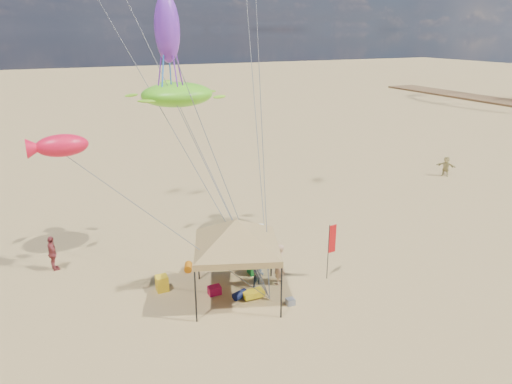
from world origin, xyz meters
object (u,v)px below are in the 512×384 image
person_far_a (53,253)px  chair_yellow (162,283)px  person_near_a (279,264)px  feather_flag (331,242)px  beach_cart (253,294)px  person_near_b (260,271)px  cooler_blue (249,251)px  chair_green (254,267)px  person_far_c (446,166)px  person_near_c (261,238)px  canopy_tent (236,223)px  cooler_red (214,290)px

person_far_a → chair_yellow: bearing=-145.8°
chair_yellow → person_near_a: person_near_a is taller
feather_flag → chair_yellow: 7.74m
beach_cart → person_near_b: (0.69, 0.76, 0.57)m
person_far_a → beach_cart: bearing=-141.5°
cooler_blue → chair_yellow: (-4.89, -1.65, 0.16)m
chair_green → person_far_a: (-8.50, 4.29, 0.51)m
person_far_c → person_near_c: bearing=-106.8°
person_near_b → person_near_c: 3.33m
canopy_tent → person_near_b: canopy_tent is taller
chair_green → chair_yellow: 4.30m
feather_flag → person_near_c: 4.20m
cooler_red → person_near_a: size_ratio=0.28×
cooler_red → chair_green: (2.31, 0.97, 0.16)m
canopy_tent → chair_yellow: canopy_tent is taller
chair_yellow → person_far_a: person_far_a is taller
canopy_tent → cooler_red: canopy_tent is taller
person_near_b → person_near_c: person_near_c is taller
cooler_red → cooler_blue: same height
beach_cart → person_near_a: 1.83m
canopy_tent → cooler_red: size_ratio=11.75×
canopy_tent → beach_cart: size_ratio=7.05×
cooler_blue → person_far_a: size_ratio=0.31×
canopy_tent → chair_green: size_ratio=9.06×
feather_flag → chair_yellow: feather_flag is taller
person_near_c → person_far_c: bearing=-160.4°
feather_flag → cooler_red: bearing=170.8°
beach_cart → feather_flag: bearing=1.4°
person_near_a → person_near_c: 3.18m
chair_yellow → person_far_c: (24.38, 7.67, 0.43)m
person_near_c → chair_green: bearing=57.8°
person_near_b → person_near_c: (1.45, 3.01, 0.02)m
cooler_red → chair_yellow: size_ratio=0.77×
canopy_tent → person_near_c: canopy_tent is taller
feather_flag → person_far_a: feather_flag is taller
canopy_tent → cooler_blue: 5.24m
chair_yellow → beach_cart: (3.39, -2.21, -0.15)m
person_near_c → person_far_c: person_near_c is taller
cooler_red → canopy_tent: bearing=-36.9°
canopy_tent → person_near_b: (1.29, 0.41, -2.69)m
person_near_a → person_far_c: size_ratio=1.22×
chair_green → person_far_c: size_ratio=0.45×
canopy_tent → person_near_b: bearing=17.6°
beach_cart → person_near_b: person_near_b is taller
person_far_a → person_far_c: (28.59, 3.67, -0.08)m
person_near_c → person_far_a: 10.04m
person_near_c → chair_yellow: bearing=17.3°
chair_green → person_far_a: 9.53m
chair_green → person_far_a: bearing=153.2°
cooler_blue → chair_yellow: bearing=-161.3°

